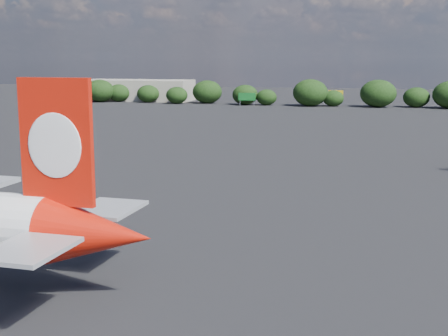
# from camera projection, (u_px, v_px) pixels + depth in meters

# --- Properties ---
(ground) EXTENTS (500.00, 500.00, 0.00)m
(ground) POSITION_uv_depth(u_px,v_px,m) (202.00, 162.00, 101.81)
(ground) COLOR black
(ground) RESTS_ON ground
(terminal_building) EXTENTS (42.00, 16.00, 8.00)m
(terminal_building) POSITION_uv_depth(u_px,v_px,m) (138.00, 90.00, 242.89)
(terminal_building) COLOR gray
(terminal_building) RESTS_ON ground
(highway_sign) EXTENTS (6.00, 0.30, 4.50)m
(highway_sign) POSITION_uv_depth(u_px,v_px,m) (247.00, 97.00, 216.25)
(highway_sign) COLOR #136222
(highway_sign) RESTS_ON ground
(billboard_yellow) EXTENTS (5.00, 0.30, 5.50)m
(billboard_yellow) POSITION_uv_depth(u_px,v_px,m) (336.00, 95.00, 214.47)
(billboard_yellow) COLOR gold
(billboard_yellow) RESTS_ON ground
(horizon_treeline) EXTENTS (204.30, 16.64, 9.31)m
(horizon_treeline) POSITION_uv_depth(u_px,v_px,m) (354.00, 95.00, 211.60)
(horizon_treeline) COLOR black
(horizon_treeline) RESTS_ON ground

